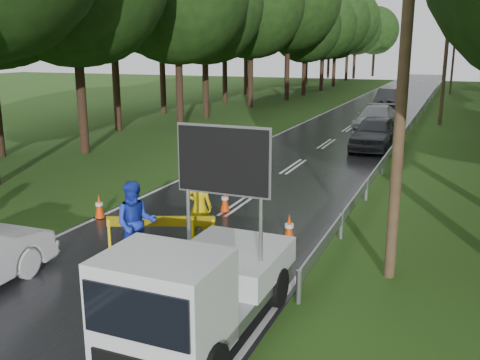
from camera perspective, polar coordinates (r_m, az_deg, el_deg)
The scene contains 18 objects.
ground at distance 12.35m, azimuth -10.73°, elevation -9.83°, with size 160.00×160.00×0.00m, color #294814.
road at distance 40.21m, azimuth 13.19°, elevation 6.52°, with size 7.00×140.00×0.02m, color black.
guardrail at distance 39.41m, azimuth 18.50°, elevation 6.82°, with size 0.12×60.06×0.70m.
utility_pole_near at distance 11.47m, azimuth 17.28°, elevation 14.03°, with size 1.40×0.24×10.00m.
utility_pole_mid at distance 37.43m, azimuth 21.19°, elevation 13.21°, with size 1.40×0.24×10.00m.
utility_pole_far at distance 63.42m, azimuth 21.89°, elevation 13.06°, with size 1.40×0.24×10.00m.
work_truck at distance 9.29m, azimuth -4.68°, elevation -11.35°, with size 2.04×4.47×3.55m.
barrier at distance 12.84m, azimuth -8.42°, elevation -4.95°, with size 2.39×1.04×1.06m.
officer at distance 13.85m, azimuth -4.36°, elevation -2.92°, with size 0.67×0.44×1.84m, color gold.
civilian at distance 12.57m, azimuth -11.07°, elevation -4.56°, with size 0.97×0.75×1.99m, color #1C33B8.
queue_car_first at distance 27.50m, azimuth 14.17°, elevation 4.90°, with size 1.94×4.81×1.64m, color #3B3D42.
queue_car_second at distance 33.51m, azimuth 14.30°, elevation 6.36°, with size 2.16×5.32×1.54m, color #A7A9AF.
queue_car_third at distance 39.43m, azimuth 15.54°, elevation 7.23°, with size 2.28×4.94×1.37m, color black.
queue_car_fourth at distance 46.19m, azimuth 15.53°, elevation 8.31°, with size 1.74×4.99×1.64m, color #3B3C42.
cone_center at distance 12.34m, azimuth -11.84°, elevation -7.97°, with size 0.37×0.37×0.79m.
cone_far at distance 16.42m, azimuth -1.61°, elevation -2.24°, with size 0.35×0.35×0.74m.
cone_left_mid at distance 16.33m, azimuth -14.78°, elevation -2.79°, with size 0.35×0.35×0.74m.
cone_right at distance 13.89m, azimuth 5.27°, elevation -5.23°, with size 0.37×0.37×0.79m.
Camera 1 is at (6.31, -9.41, 4.92)m, focal length 40.00 mm.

